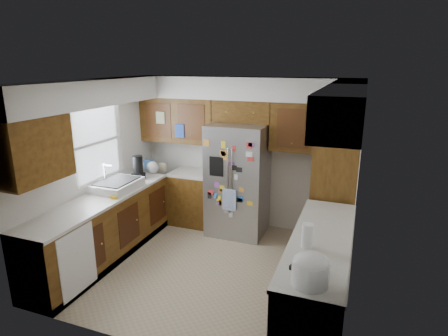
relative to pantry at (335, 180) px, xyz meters
The scene contains 12 objects.
floor 2.17m from the pantry, 142.52° to the right, with size 3.60×3.60×0.00m, color tan.
room_shell 1.94m from the pantry, 153.92° to the right, with size 3.64×3.24×2.52m.
left_counter_run 3.14m from the pantry, 158.56° to the right, with size 1.36×3.20×0.92m.
right_counter_run 1.75m from the pantry, 90.00° to the right, with size 0.63×2.25×0.92m.
pantry is the anchor object (origin of this frame).
fridge 1.51m from the pantry, behind, with size 0.90×0.79×1.80m.
bridge_cabinet 1.77m from the pantry, 169.43° to the left, with size 0.96×0.34×0.35m, color #3E230B.
fridge_top_items 2.03m from the pantry, behind, with size 0.84×0.33×0.30m.
sink_assembly 3.18m from the pantry, 160.63° to the right, with size 0.52×0.72×0.37m.
left_counter_clutter 3.01m from the pantry, behind, with size 0.40×0.85×0.38m.
rice_cooker 2.53m from the pantry, 90.01° to the right, with size 0.33×0.32×0.28m.
paper_towel 1.89m from the pantry, 93.71° to the right, with size 0.11×0.11×0.25m, color white.
Camera 1 is at (1.79, -4.23, 2.72)m, focal length 30.00 mm.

